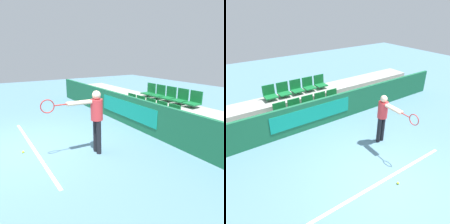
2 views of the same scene
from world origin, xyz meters
TOP-DOWN VIEW (x-y plane):
  - ground_plane at (0.00, 0.00)m, footprint 30.00×30.00m
  - court_baseline at (0.00, 0.09)m, footprint 4.62×0.08m
  - barrier_wall at (-0.00, 3.55)m, footprint 12.60×0.14m
  - bleacher_tier_front at (0.00, 4.17)m, footprint 12.20×1.06m
  - bleacher_tier_middle at (0.00, 5.23)m, footprint 12.20×1.06m
  - stadium_chair_0 at (-1.15, 4.30)m, footprint 0.49×0.44m
  - stadium_chair_1 at (-0.58, 4.30)m, footprint 0.49×0.44m
  - stadium_chair_2 at (0.00, 4.30)m, footprint 0.49×0.44m
  - stadium_chair_3 at (0.58, 4.30)m, footprint 0.49×0.44m
  - stadium_chair_4 at (1.15, 4.30)m, footprint 0.49×0.44m
  - stadium_chair_5 at (-1.15, 5.36)m, footprint 0.49×0.44m
  - stadium_chair_6 at (-0.58, 5.36)m, footprint 0.49×0.44m
  - stadium_chair_7 at (0.00, 5.36)m, footprint 0.49×0.44m
  - stadium_chair_8 at (0.58, 5.36)m, footprint 0.49×0.44m
  - stadium_chair_9 at (1.15, 5.36)m, footprint 0.49×0.44m
  - tennis_player at (1.19, 1.42)m, footprint 0.31×1.54m
  - tennis_ball at (0.19, -0.21)m, footprint 0.07×0.07m

SIDE VIEW (x-z plane):
  - ground_plane at x=0.00m, z-range 0.00..0.00m
  - court_baseline at x=0.00m, z-range 0.00..0.01m
  - tennis_ball at x=0.19m, z-range 0.00..0.07m
  - bleacher_tier_front at x=0.00m, z-range 0.00..0.36m
  - bleacher_tier_middle at x=0.00m, z-range 0.00..0.71m
  - barrier_wall at x=0.00m, z-range 0.00..1.08m
  - stadium_chair_0 at x=-1.15m, z-range 0.30..0.88m
  - stadium_chair_1 at x=-0.58m, z-range 0.30..0.88m
  - stadium_chair_2 at x=0.00m, z-range 0.30..0.88m
  - stadium_chair_3 at x=0.58m, z-range 0.30..0.88m
  - stadium_chair_4 at x=1.15m, z-range 0.30..0.88m
  - stadium_chair_5 at x=-1.15m, z-range 0.66..1.24m
  - stadium_chair_6 at x=-0.58m, z-range 0.66..1.24m
  - stadium_chair_7 at x=0.00m, z-range 0.66..1.24m
  - stadium_chair_8 at x=0.58m, z-range 0.66..1.24m
  - stadium_chair_9 at x=1.15m, z-range 0.66..1.24m
  - tennis_player at x=1.19m, z-range 0.20..1.87m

